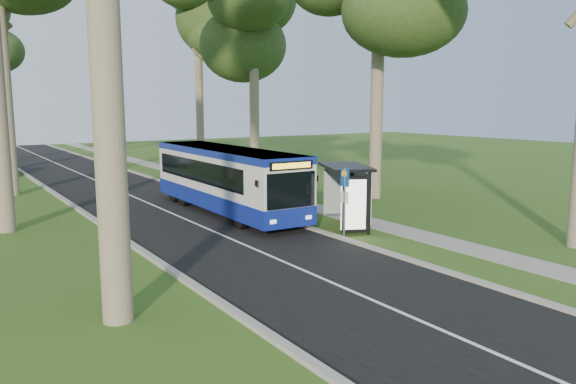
# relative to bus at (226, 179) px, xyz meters

# --- Properties ---
(ground) EXTENTS (120.00, 120.00, 0.00)m
(ground) POSITION_rel_bus_xyz_m (1.20, -6.72, -1.59)
(ground) COLOR #33591B
(ground) RESTS_ON ground
(road) EXTENTS (7.00, 100.00, 0.02)m
(road) POSITION_rel_bus_xyz_m (-2.30, 3.28, -1.58)
(road) COLOR black
(road) RESTS_ON ground
(kerb_east) EXTENTS (0.25, 100.00, 0.12)m
(kerb_east) POSITION_rel_bus_xyz_m (1.20, 3.28, -1.53)
(kerb_east) COLOR #9E9B93
(kerb_east) RESTS_ON ground
(kerb_west) EXTENTS (0.25, 100.00, 0.12)m
(kerb_west) POSITION_rel_bus_xyz_m (-5.80, 3.28, -1.53)
(kerb_west) COLOR #9E9B93
(kerb_west) RESTS_ON ground
(centre_line) EXTENTS (0.12, 100.00, 0.00)m
(centre_line) POSITION_rel_bus_xyz_m (-2.30, 3.28, -1.57)
(centre_line) COLOR white
(centre_line) RESTS_ON road
(footpath) EXTENTS (1.50, 100.00, 0.02)m
(footpath) POSITION_rel_bus_xyz_m (4.20, 3.28, -1.58)
(footpath) COLOR gray
(footpath) RESTS_ON ground
(bus) EXTENTS (2.63, 11.63, 3.07)m
(bus) POSITION_rel_bus_xyz_m (0.00, 0.00, 0.00)
(bus) COLOR silver
(bus) RESTS_ON ground
(bus_stop_sign) EXTENTS (0.14, 0.38, 2.72)m
(bus_stop_sign) POSITION_rel_bus_xyz_m (1.50, -7.05, 0.09)
(bus_stop_sign) COLOR gray
(bus_stop_sign) RESTS_ON ground
(bus_shelter) EXTENTS (2.75, 3.47, 2.63)m
(bus_shelter) POSITION_rel_bus_xyz_m (2.75, -6.16, 0.26)
(bus_shelter) COLOR black
(bus_shelter) RESTS_ON ground
(litter_bin) EXTENTS (0.49, 0.49, 0.85)m
(litter_bin) POSITION_rel_bus_xyz_m (2.05, -2.99, -1.16)
(litter_bin) COLOR black
(litter_bin) RESTS_ON ground
(car_silver) EXTENTS (2.23, 4.31, 1.35)m
(car_silver) POSITION_rel_bus_xyz_m (-7.27, 21.22, -0.91)
(car_silver) COLOR #9FA1A7
(car_silver) RESTS_ON ground
(tree_east_c) EXTENTS (5.20, 5.20, 15.10)m
(tree_east_c) POSITION_rel_bus_xyz_m (8.00, 11.28, 9.60)
(tree_east_c) COLOR #7A6B56
(tree_east_c) RESTS_ON ground
(tree_east_d) EXTENTS (5.20, 5.20, 16.00)m
(tree_east_d) POSITION_rel_bus_xyz_m (9.20, 23.28, 10.26)
(tree_east_d) COLOR #7A6B56
(tree_east_d) RESTS_ON ground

